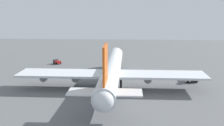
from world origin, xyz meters
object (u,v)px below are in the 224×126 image
object	(u,v)px
fuel_truck	(57,62)
catering_truck	(190,79)
cargo_airplane	(112,70)
safety_cone_nose	(109,66)

from	to	relation	value
fuel_truck	catering_truck	xyz separation A→B (m)	(-29.30, -56.54, 0.13)
cargo_airplane	catering_truck	bearing A→B (deg)	-76.87
fuel_truck	safety_cone_nose	bearing A→B (deg)	-99.71
cargo_airplane	catering_truck	distance (m)	29.04
cargo_airplane	catering_truck	size ratio (longest dim) A/B	13.31
catering_truck	cargo_airplane	bearing A→B (deg)	103.13
fuel_truck	safety_cone_nose	world-z (taller)	fuel_truck
cargo_airplane	fuel_truck	distance (m)	46.07
safety_cone_nose	catering_truck	bearing A→B (deg)	-128.71
fuel_truck	safety_cone_nose	distance (m)	25.79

